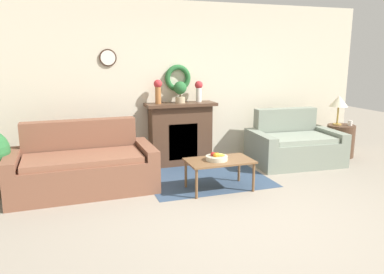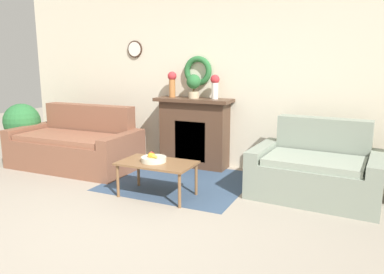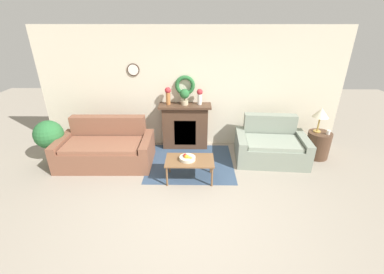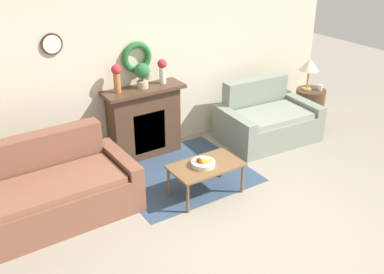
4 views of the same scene
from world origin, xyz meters
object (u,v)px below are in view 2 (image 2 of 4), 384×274
at_px(couch_left, 76,146).
at_px(potted_plant_on_mantel, 194,84).
at_px(potted_plant_floor_by_couch, 22,124).
at_px(vase_on_mantel_left, 172,82).
at_px(vase_on_mantel_right, 215,85).
at_px(loveseat_right, 316,171).
at_px(fruit_bowl, 153,159).
at_px(coffee_table, 157,166).
at_px(fireplace, 194,132).

bearing_deg(couch_left, potted_plant_on_mantel, 23.78).
distance_m(couch_left, potted_plant_floor_by_couch, 1.21).
height_order(vase_on_mantel_left, potted_plant_on_mantel, vase_on_mantel_left).
bearing_deg(potted_plant_floor_by_couch, vase_on_mantel_right, 12.91).
height_order(couch_left, vase_on_mantel_left, vase_on_mantel_left).
bearing_deg(loveseat_right, vase_on_mantel_right, 163.64).
xyz_separation_m(potted_plant_on_mantel, potted_plant_floor_by_couch, (-2.81, -0.70, -0.69)).
bearing_deg(vase_on_mantel_left, fruit_bowl, -71.48).
bearing_deg(vase_on_mantel_right, vase_on_mantel_left, 180.00).
relative_size(couch_left, potted_plant_floor_by_couch, 2.12).
height_order(loveseat_right, vase_on_mantel_left, vase_on_mantel_left).
xyz_separation_m(couch_left, fruit_bowl, (1.73, -0.62, 0.14)).
height_order(coffee_table, fruit_bowl, fruit_bowl).
relative_size(fruit_bowl, vase_on_mantel_left, 0.77).
bearing_deg(vase_on_mantel_left, loveseat_right, -14.22).
bearing_deg(fireplace, loveseat_right, -16.77).
xyz_separation_m(coffee_table, potted_plant_floor_by_couch, (-2.95, 0.66, 0.19)).
distance_m(fireplace, vase_on_mantel_right, 0.80).
relative_size(vase_on_mantel_left, potted_plant_floor_by_couch, 0.43).
bearing_deg(couch_left, fireplace, 24.13).
relative_size(fireplace, coffee_table, 1.30).
relative_size(coffee_table, vase_on_mantel_left, 2.32).
height_order(couch_left, vase_on_mantel_right, vase_on_mantel_right).
distance_m(fireplace, couch_left, 1.82).
bearing_deg(coffee_table, potted_plant_floor_by_couch, 167.35).
bearing_deg(loveseat_right, fruit_bowl, -151.24).
distance_m(vase_on_mantel_left, potted_plant_floor_by_couch, 2.64).
xyz_separation_m(vase_on_mantel_left, potted_plant_floor_by_couch, (-2.44, -0.72, -0.71)).
relative_size(vase_on_mantel_left, potted_plant_on_mantel, 1.10).
height_order(loveseat_right, potted_plant_floor_by_couch, potted_plant_floor_by_couch).
bearing_deg(potted_plant_on_mantel, vase_on_mantel_right, 3.45).
distance_m(fireplace, coffee_table, 1.39).
relative_size(coffee_table, vase_on_mantel_right, 2.55).
xyz_separation_m(coffee_table, fruit_bowl, (-0.04, -0.00, 0.08)).
relative_size(fruit_bowl, potted_plant_floor_by_couch, 0.33).
bearing_deg(vase_on_mantel_right, fireplace, -179.02).
distance_m(couch_left, loveseat_right, 3.51).
relative_size(loveseat_right, vase_on_mantel_right, 4.32).
distance_m(fruit_bowl, vase_on_mantel_left, 1.68).
xyz_separation_m(fireplace, potted_plant_on_mantel, (-0.00, -0.01, 0.73)).
relative_size(fireplace, vase_on_mantel_right, 3.31).
bearing_deg(potted_plant_floor_by_couch, potted_plant_on_mantel, 13.99).
height_order(coffee_table, vase_on_mantel_left, vase_on_mantel_left).
height_order(fireplace, vase_on_mantel_left, vase_on_mantel_left).
xyz_separation_m(loveseat_right, fruit_bowl, (-1.77, -0.82, 0.15)).
xyz_separation_m(vase_on_mantel_right, potted_plant_floor_by_couch, (-3.14, -0.72, -0.69)).
distance_m(couch_left, vase_on_mantel_right, 2.31).
relative_size(couch_left, potted_plant_on_mantel, 5.46).
bearing_deg(fireplace, vase_on_mantel_left, 179.14).
height_order(vase_on_mantel_right, potted_plant_on_mantel, same).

